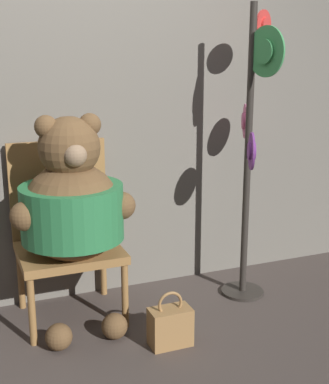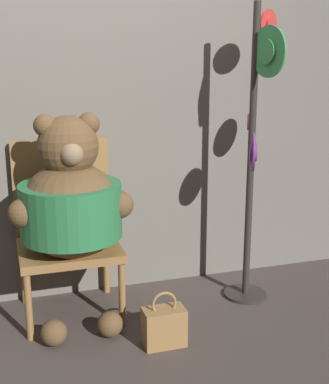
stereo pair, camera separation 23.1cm
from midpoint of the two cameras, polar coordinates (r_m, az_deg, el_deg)
name	(u,v)px [view 2 (the right image)]	position (r m, az deg, el deg)	size (l,w,h in m)	color
ground_plane	(92,328)	(3.22, -5.62, -14.32)	(14.00, 14.00, 0.00)	#4C423D
wall_back	(69,102)	(3.38, -8.19, 9.48)	(8.00, 0.10, 2.51)	slate
chair	(66,226)	(3.28, -8.48, -3.62)	(0.59, 0.53, 1.04)	#9E703D
teddy_bear	(71,204)	(3.05, -7.83, -1.29)	(0.70, 0.62, 1.24)	brown
hat_display_rack	(255,148)	(3.34, 11.56, 4.60)	(0.33, 0.55, 1.84)	#332D28
handbag_on_ground	(164,326)	(3.00, 2.23, -14.13)	(0.23, 0.13, 0.32)	#A87A47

